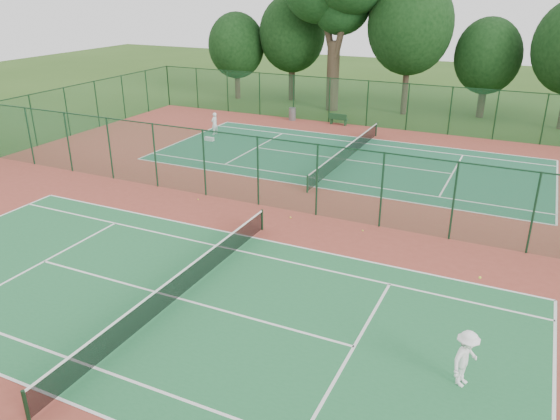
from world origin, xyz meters
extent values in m
plane|color=#2E5019|center=(0.00, 0.00, 0.00)|extent=(120.00, 120.00, 0.00)
cube|color=brown|center=(0.00, 0.00, 0.01)|extent=(40.00, 36.00, 0.01)
cube|color=#216B3B|center=(0.00, -9.00, 0.01)|extent=(23.77, 10.97, 0.01)
cube|color=#1D5E3F|center=(0.00, 9.00, 0.01)|extent=(23.77, 10.97, 0.01)
cube|color=#1C5531|center=(0.00, 18.00, 1.75)|extent=(40.00, 0.02, 3.50)
cube|color=black|center=(0.00, 18.00, 3.46)|extent=(40.00, 0.05, 0.05)
cube|color=#1C5430|center=(0.00, 0.00, 1.75)|extent=(40.00, 0.02, 3.50)
cube|color=#143922|center=(0.00, 0.00, 3.46)|extent=(40.00, 0.05, 0.05)
cylinder|color=#12331B|center=(0.00, -15.40, 0.49)|extent=(0.10, 0.10, 0.97)
cylinder|color=#12331B|center=(0.00, -2.60, 0.49)|extent=(0.10, 0.10, 0.97)
cube|color=black|center=(0.00, -9.00, 0.48)|extent=(0.02, 12.80, 0.85)
cube|color=white|center=(0.00, -9.00, 0.92)|extent=(0.04, 12.80, 0.06)
cylinder|color=#153C23|center=(0.00, 2.60, 0.49)|extent=(0.10, 0.10, 0.97)
cylinder|color=#153C23|center=(0.00, 15.40, 0.49)|extent=(0.10, 0.10, 0.97)
cube|color=black|center=(0.00, 9.00, 0.48)|extent=(0.02, 12.80, 0.85)
cube|color=silver|center=(0.00, 9.00, 0.92)|extent=(0.04, 12.80, 0.06)
imported|color=white|center=(9.59, -9.32, 0.86)|extent=(0.98, 1.24, 1.68)
imported|color=silver|center=(-10.75, 10.82, 0.82)|extent=(0.47, 0.64, 1.59)
cylinder|color=slate|center=(-7.49, 17.34, 0.51)|extent=(0.61, 0.61, 1.01)
cube|color=#13381A|center=(-4.20, 17.53, 0.23)|extent=(0.09, 0.39, 0.44)
cube|color=#13381A|center=(-3.04, 17.48, 0.23)|extent=(0.09, 0.39, 0.44)
cube|color=#13381A|center=(-3.62, 17.50, 0.47)|extent=(1.47, 0.47, 0.05)
cube|color=#13381A|center=(-3.63, 17.31, 0.69)|extent=(1.46, 0.11, 0.44)
cube|color=silver|center=(-10.17, 9.13, 0.14)|extent=(0.69, 0.27, 0.26)
sphere|color=#DEED37|center=(0.61, -0.89, 0.05)|extent=(0.08, 0.08, 0.08)
sphere|color=#CCE936|center=(4.11, -0.84, 0.04)|extent=(0.07, 0.07, 0.07)
sphere|color=yellow|center=(-4.59, -0.78, 0.04)|extent=(0.07, 0.07, 0.07)
cylinder|color=#372A1E|center=(-6.01, 22.42, 2.89)|extent=(1.06, 1.06, 5.78)
cylinder|color=#372A1E|center=(-6.87, 22.71, 7.22)|extent=(1.96, 0.58, 5.75)
cylinder|color=#372A1E|center=(-5.14, 22.23, 7.51)|extent=(1.83, 0.54, 6.24)
sphere|color=black|center=(-5.81, 23.19, 8.67)|extent=(5.01, 5.01, 5.01)
camera|label=1|loc=(10.22, -22.27, 10.14)|focal=35.00mm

